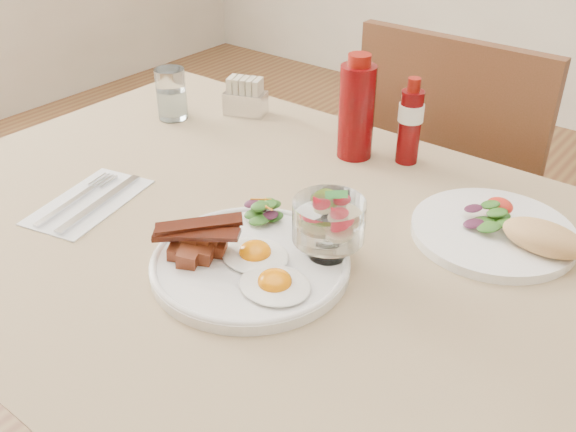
% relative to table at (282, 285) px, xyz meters
% --- Properties ---
extents(table, '(1.33, 0.88, 0.75)m').
position_rel_table_xyz_m(table, '(0.00, 0.00, 0.00)').
color(table, brown).
rests_on(table, ground).
extents(chair_far, '(0.42, 0.42, 0.93)m').
position_rel_table_xyz_m(chair_far, '(0.00, 0.66, -0.14)').
color(chair_far, brown).
rests_on(chair_far, ground).
extents(main_plate, '(0.28, 0.28, 0.02)m').
position_rel_table_xyz_m(main_plate, '(0.01, -0.09, 0.10)').
color(main_plate, white).
rests_on(main_plate, table).
extents(fried_eggs, '(0.17, 0.13, 0.03)m').
position_rel_table_xyz_m(fried_eggs, '(0.05, -0.10, 0.11)').
color(fried_eggs, white).
rests_on(fried_eggs, main_plate).
extents(bacon_potato_pile, '(0.12, 0.10, 0.05)m').
position_rel_table_xyz_m(bacon_potato_pile, '(-0.05, -0.13, 0.13)').
color(bacon_potato_pile, maroon).
rests_on(bacon_potato_pile, main_plate).
extents(side_salad, '(0.06, 0.06, 0.03)m').
position_rel_table_xyz_m(side_salad, '(-0.04, 0.00, 0.12)').
color(side_salad, '#1D5115').
rests_on(side_salad, main_plate).
extents(fruit_cup, '(0.10, 0.10, 0.10)m').
position_rel_table_xyz_m(fruit_cup, '(0.09, -0.01, 0.16)').
color(fruit_cup, white).
rests_on(fruit_cup, main_plate).
extents(second_plate, '(0.26, 0.25, 0.06)m').
position_rel_table_xyz_m(second_plate, '(0.27, 0.20, 0.11)').
color(second_plate, white).
rests_on(second_plate, table).
extents(ketchup_bottle, '(0.08, 0.08, 0.19)m').
position_rel_table_xyz_m(ketchup_bottle, '(-0.07, 0.30, 0.18)').
color(ketchup_bottle, '#590506').
rests_on(ketchup_bottle, table).
extents(hot_sauce_bottle, '(0.06, 0.06, 0.16)m').
position_rel_table_xyz_m(hot_sauce_bottle, '(0.02, 0.34, 0.17)').
color(hot_sauce_bottle, '#590506').
rests_on(hot_sauce_bottle, table).
extents(sugar_caddy, '(0.10, 0.08, 0.08)m').
position_rel_table_xyz_m(sugar_caddy, '(-0.36, 0.33, 0.12)').
color(sugar_caddy, silver).
rests_on(sugar_caddy, table).
extents(water_glass, '(0.06, 0.06, 0.11)m').
position_rel_table_xyz_m(water_glass, '(-0.47, 0.22, 0.14)').
color(water_glass, white).
rests_on(water_glass, table).
extents(napkin_cutlery, '(0.16, 0.23, 0.01)m').
position_rel_table_xyz_m(napkin_cutlery, '(-0.32, -0.11, 0.09)').
color(napkin_cutlery, white).
rests_on(napkin_cutlery, table).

